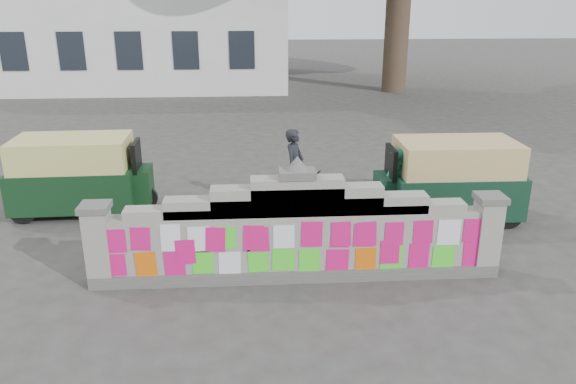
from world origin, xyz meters
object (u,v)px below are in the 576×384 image
rickshaw_right (451,179)px  cyclist_rider (294,178)px  rickshaw_left (78,174)px  cyclist_bike (294,192)px  pedestrian (397,187)px

rickshaw_right → cyclist_rider: bearing=-8.9°
rickshaw_left → cyclist_bike: bearing=-6.3°
cyclist_bike → rickshaw_right: 3.12m
cyclist_rider → rickshaw_right: rickshaw_right is taller
cyclist_bike → rickshaw_left: bearing=110.1°
pedestrian → rickshaw_left: 6.42m
pedestrian → rickshaw_left: rickshaw_left is taller
cyclist_bike → pedestrian: (1.94, -0.70, 0.31)m
cyclist_rider → cyclist_bike: bearing=114.8°
rickshaw_left → rickshaw_right: (7.43, -0.88, 0.01)m
cyclist_bike → pedestrian: 2.09m
cyclist_bike → pedestrian: bearing=-85.1°
cyclist_rider → pedestrian: cyclist_rider is taller
rickshaw_left → rickshaw_right: 7.48m
cyclist_rider → rickshaw_left: bearing=110.1°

